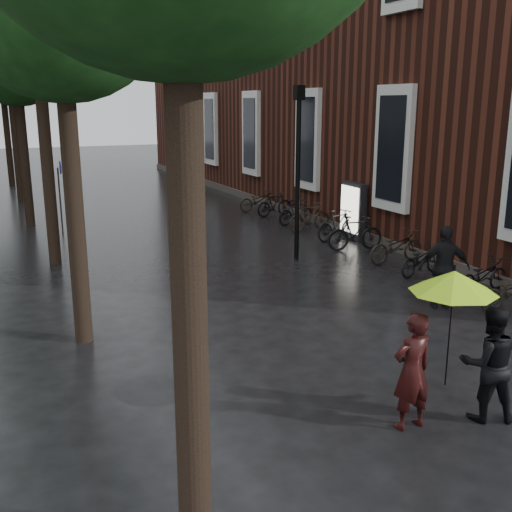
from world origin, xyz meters
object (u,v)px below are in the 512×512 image
person_burgundy (412,371)px  lamp_post (298,156)px  person_black (489,363)px  ad_lightbox (353,210)px  pedestrian_walking (445,268)px  parked_bicycles (348,230)px

person_burgundy → lamp_post: lamp_post is taller
person_black → ad_lightbox: size_ratio=0.91×
lamp_post → person_burgundy: bearing=-108.9°
person_black → pedestrian_walking: (2.69, 3.88, 0.07)m
parked_bicycles → lamp_post: 3.40m
person_burgundy → parked_bicycles: bearing=-119.7°
ad_lightbox → lamp_post: size_ratio=0.38×
parked_bicycles → person_burgundy: bearing=-118.8°
person_burgundy → parked_bicycles: 10.81m
parked_bicycles → pedestrian_walking: bearing=-103.6°
ad_lightbox → lamp_post: bearing=-149.2°
parked_bicycles → lamp_post: (-2.25, -0.83, 2.42)m
pedestrian_walking → lamp_post: (-0.84, 5.00, 1.98)m
pedestrian_walking → parked_bicycles: (1.41, 5.83, -0.44)m
person_burgundy → ad_lightbox: bearing=-120.8°
person_black → pedestrian_walking: size_ratio=0.92×
person_black → parked_bicycles: 10.54m
pedestrian_walking → ad_lightbox: 6.96m
lamp_post → pedestrian_walking: bearing=-80.5°
person_burgundy → lamp_post: size_ratio=0.35×
ad_lightbox → person_black: bearing=-112.7°
person_black → parked_bicycles: bearing=-88.2°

